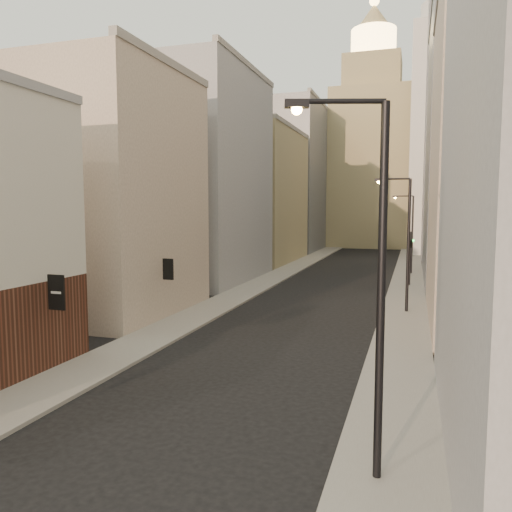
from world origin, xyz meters
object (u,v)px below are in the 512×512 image
(clock_tower, at_px, (371,150))
(white_tower, at_px, (438,131))
(streetlamp_near, at_px, (372,270))
(streetlamp_far, at_px, (410,230))
(streetlamp_mid, at_px, (405,237))
(traffic_light_right, at_px, (410,245))

(clock_tower, xyz_separation_m, white_tower, (11.00, -14.00, 0.97))
(streetlamp_near, relative_size, streetlamp_far, 1.16)
(streetlamp_near, xyz_separation_m, streetlamp_mid, (0.42, 22.10, -0.39))
(white_tower, distance_m, streetlamp_far, 29.35)
(clock_tower, height_order, white_tower, clock_tower)
(streetlamp_near, bearing_deg, traffic_light_right, 72.17)
(streetlamp_near, xyz_separation_m, traffic_light_right, (0.72, 34.19, -1.77))
(streetlamp_near, height_order, streetlamp_mid, streetlamp_near)
(streetlamp_near, bearing_deg, clock_tower, 78.22)
(streetlamp_near, distance_m, streetlamp_mid, 22.10)
(clock_tower, height_order, streetlamp_far, clock_tower)
(streetlamp_far, height_order, traffic_light_right, streetlamp_far)
(streetlamp_near, height_order, streetlamp_far, streetlamp_near)
(white_tower, distance_m, traffic_light_right, 37.49)
(streetlamp_mid, xyz_separation_m, streetlamp_far, (0.19, 20.70, -0.39))
(white_tower, relative_size, traffic_light_right, 8.30)
(clock_tower, distance_m, traffic_light_right, 50.82)
(white_tower, height_order, streetlamp_mid, white_tower)
(clock_tower, bearing_deg, streetlamp_far, -79.18)
(clock_tower, distance_m, streetlamp_mid, 62.09)
(clock_tower, distance_m, streetlamp_far, 42.39)
(clock_tower, xyz_separation_m, streetlamp_mid, (7.40, -60.38, -12.43))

